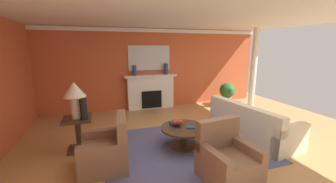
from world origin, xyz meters
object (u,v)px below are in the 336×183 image
Objects in this scene: armchair_near_window at (107,152)px; vase_mantel_left at (134,71)px; fireplace at (151,93)px; table_lamp at (74,93)px; potted_plant at (227,92)px; armchair_facing_fireplace at (227,162)px; coffee_table at (184,132)px; side_table at (78,132)px; mantel_mirror at (149,58)px; sofa at (251,125)px; vase_mantel_right at (166,69)px; vase_on_side_table at (84,109)px.

vase_mantel_left reaches higher than armchair_near_window.
fireplace is 3.34m from table_lamp.
potted_plant is (4.95, 2.02, -0.73)m from table_lamp.
armchair_facing_fireplace is (1.84, -0.96, 0.00)m from armchair_near_window.
side_table is (-2.14, 0.57, 0.06)m from coffee_table.
potted_plant is (2.81, 2.59, 0.16)m from coffee_table.
mantel_mirror reaches higher than fireplace.
mantel_mirror is 0.66× the size of sofa.
vase_mantel_right is at bearing 85.59° from armchair_facing_fireplace.
mantel_mirror is at bearing 92.88° from armchair_facing_fireplace.
vase_on_side_table is at bearing -127.64° from fireplace.
vase_on_side_table is at bearing 142.47° from armchair_facing_fireplace.
vase_mantel_left reaches higher than sofa.
armchair_near_window is at bearing -107.89° from vase_mantel_left.
sofa is (1.69, -3.21, -1.46)m from mantel_mirror.
sofa is 2.31× the size of armchair_near_window.
vase_mantel_left reaches higher than coffee_table.
mantel_mirror reaches higher than vase_on_side_table.
fireplace is 3.05m from coffee_table.
mantel_mirror is at bearing 50.35° from side_table.
table_lamp is (-2.15, -2.47, 0.66)m from fireplace.
armchair_near_window is at bearing 152.43° from armchair_facing_fireplace.
vase_mantel_left reaches higher than armchair_facing_fireplace.
side_table is 3.76m from vase_mantel_right.
armchair_near_window reaches higher than coffee_table.
fireplace reaches higher than sofa.
vase_mantel_right is at bearing 79.41° from coffee_table.
sofa is 3.14× the size of side_table.
vase_on_side_table is at bearing -126.38° from mantel_mirror.
potted_plant is (4.95, 2.02, 0.09)m from side_table.
vase_mantel_left is at bearing -174.86° from fireplace.
vase_mantel_right reaches higher than vase_on_side_table.
table_lamp reaches higher than side_table.
vase_mantel_left is at bearing 72.11° from armchair_near_window.
sofa is (1.69, -3.09, -0.27)m from fireplace.
sofa reaches higher than coffee_table.
table_lamp is 1.78× the size of vase_on_side_table.
vase_mantel_left is at bearing 126.31° from sofa.
mantel_mirror reaches higher than potted_plant.
fireplace is 4.31m from armchair_facing_fireplace.
mantel_mirror is at bearing 162.82° from vase_mantel_right.
vase_mantel_right reaches higher than table_lamp.
side_table is 0.93× the size of table_lamp.
sofa is 4.00m from table_lamp.
coffee_table is at bearing 10.65° from armchair_near_window.
mantel_mirror is at bearing 53.62° from vase_on_side_table.
potted_plant is at bearing 67.21° from sofa.
fireplace is 2.40× the size of table_lamp.
sofa is 2.93× the size of table_lamp.
armchair_facing_fireplace reaches higher than potted_plant.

